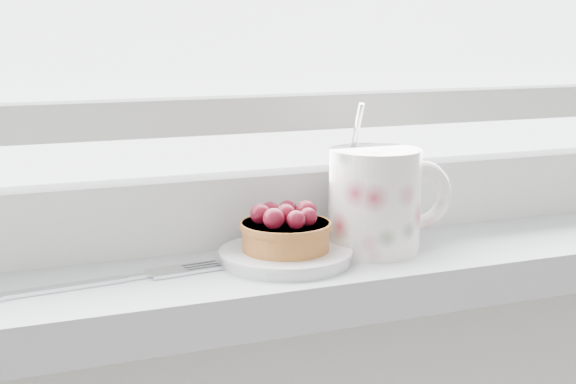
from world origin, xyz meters
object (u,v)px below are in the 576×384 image
saucer (286,256)px  raspberry_tart (286,230)px  fork (104,281)px  floral_mug (378,198)px

saucer → raspberry_tart: 0.02m
saucer → raspberry_tart: bearing=-156.8°
fork → raspberry_tart: bearing=0.3°
raspberry_tart → floral_mug: (0.10, 0.00, 0.02)m
raspberry_tart → fork: size_ratio=0.40×
saucer → fork: saucer is taller
floral_mug → saucer: bearing=-177.3°
saucer → fork: size_ratio=0.58×
saucer → floral_mug: (0.10, 0.00, 0.05)m
raspberry_tart → fork: (-0.17, -0.00, -0.03)m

